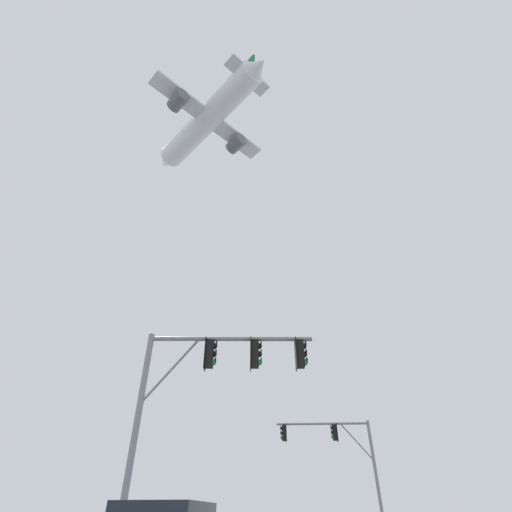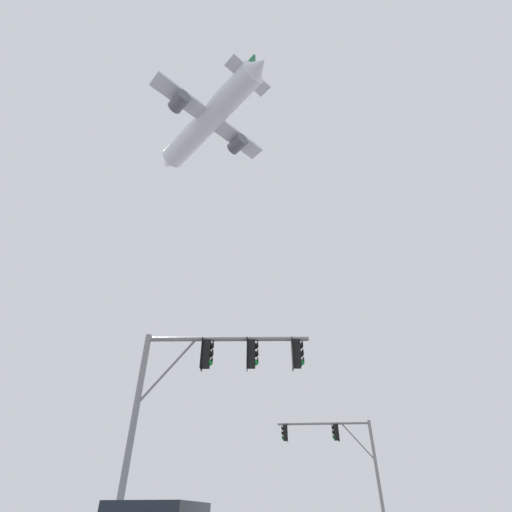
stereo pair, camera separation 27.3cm
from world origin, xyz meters
name	(u,v)px [view 2 (the right image)]	position (x,y,z in m)	size (l,w,h in m)	color
signal_pole_near	(207,378)	(-2.59, 6.95, 4.97)	(5.57, 0.58, 6.46)	gray
signal_pole_far	(340,448)	(3.46, 20.73, 4.76)	(5.88, 0.52, 6.35)	gray
airplane	(208,120)	(-9.35, 29.15, 50.56)	(19.97, 19.70, 6.81)	white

